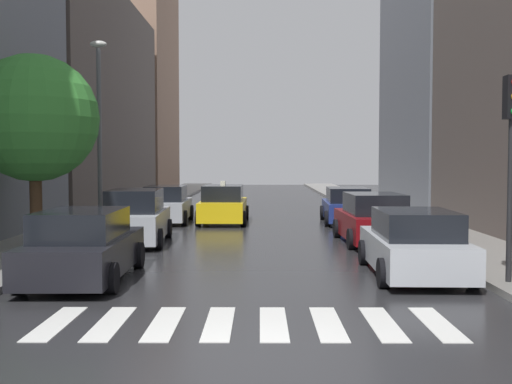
# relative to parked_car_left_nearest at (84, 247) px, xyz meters

# --- Properties ---
(ground_plane) EXTENTS (28.00, 72.00, 0.04)m
(ground_plane) POSITION_rel_parked_car_left_nearest_xyz_m (3.74, 18.16, -0.77)
(ground_plane) COLOR #262628
(sidewalk_left) EXTENTS (3.00, 72.00, 0.15)m
(sidewalk_left) POSITION_rel_parked_car_left_nearest_xyz_m (-2.76, 18.16, -0.68)
(sidewalk_left) COLOR gray
(sidewalk_left) RESTS_ON ground
(sidewalk_right) EXTENTS (3.00, 72.00, 0.15)m
(sidewalk_right) POSITION_rel_parked_car_left_nearest_xyz_m (10.24, 18.16, -0.68)
(sidewalk_right) COLOR gray
(sidewalk_right) RESTS_ON ground
(crosswalk_stripes) EXTENTS (6.75, 2.20, 0.01)m
(crosswalk_stripes) POSITION_rel_parked_car_left_nearest_xyz_m (3.74, -3.74, -0.75)
(crosswalk_stripes) COLOR silver
(crosswalk_stripes) RESTS_ON ground
(building_left_mid) EXTENTS (6.00, 21.77, 12.80)m
(building_left_mid) POSITION_rel_parked_car_left_nearest_xyz_m (-7.26, 24.25, 5.65)
(building_left_mid) COLOR #564C47
(building_left_mid) RESTS_ON ground
(building_left_far) EXTENTS (6.00, 13.58, 20.43)m
(building_left_far) POSITION_rel_parked_car_left_nearest_xyz_m (-7.26, 42.98, 9.46)
(building_left_far) COLOR #8C6B56
(building_left_far) RESTS_ON ground
(building_right_mid) EXTENTS (6.00, 12.16, 20.55)m
(building_right_mid) POSITION_rel_parked_car_left_nearest_xyz_m (14.74, 20.94, 9.52)
(building_right_mid) COLOR slate
(building_right_mid) RESTS_ON ground
(parked_car_left_nearest) EXTENTS (2.16, 4.67, 1.59)m
(parked_car_left_nearest) POSITION_rel_parked_car_left_nearest_xyz_m (0.00, 0.00, 0.00)
(parked_car_left_nearest) COLOR black
(parked_car_left_nearest) RESTS_ON ground
(parked_car_left_second) EXTENTS (2.16, 4.55, 1.76)m
(parked_car_left_second) POSITION_rel_parked_car_left_nearest_xyz_m (-0.06, 6.20, 0.07)
(parked_car_left_second) COLOR #B2B7BF
(parked_car_left_second) RESTS_ON ground
(parked_car_left_third) EXTENTS (2.09, 4.41, 1.60)m
(parked_car_left_third) POSITION_rel_parked_car_left_nearest_xyz_m (-0.08, 12.98, 0.00)
(parked_car_left_third) COLOR #B2B7BF
(parked_car_left_third) RESTS_ON ground
(parked_car_right_nearest) EXTENTS (2.20, 4.52, 1.55)m
(parked_car_right_nearest) POSITION_rel_parked_car_left_nearest_xyz_m (7.55, 0.55, -0.02)
(parked_car_right_nearest) COLOR #B2B7BF
(parked_car_right_nearest) RESTS_ON ground
(parked_car_right_second) EXTENTS (2.20, 4.49, 1.63)m
(parked_car_right_second) POSITION_rel_parked_car_left_nearest_xyz_m (7.64, 6.27, 0.01)
(parked_car_right_second) COLOR maroon
(parked_car_right_second) RESTS_ON ground
(parked_car_right_third) EXTENTS (2.22, 4.52, 1.53)m
(parked_car_right_third) POSITION_rel_parked_car_left_nearest_xyz_m (7.70, 12.76, -0.03)
(parked_car_right_third) COLOR navy
(parked_car_right_third) RESTS_ON ground
(taxi_midroad) EXTENTS (2.12, 4.54, 1.81)m
(taxi_midroad) POSITION_rel_parked_car_left_nearest_xyz_m (2.39, 12.85, 0.01)
(taxi_midroad) COLOR yellow
(taxi_midroad) RESTS_ON ground
(street_tree_left) EXTENTS (3.76, 3.76, 5.67)m
(street_tree_left) POSITION_rel_parked_car_left_nearest_xyz_m (-2.70, 4.54, 3.18)
(street_tree_left) COLOR #513823
(street_tree_left) RESTS_ON sidewalk_left
(traffic_light_right_corner) EXTENTS (0.30, 0.42, 4.30)m
(traffic_light_right_corner) POSITION_rel_parked_car_left_nearest_xyz_m (9.19, -0.91, 2.54)
(traffic_light_right_corner) COLOR black
(traffic_light_right_corner) RESTS_ON sidewalk_right
(lamp_post_left) EXTENTS (0.60, 0.28, 6.81)m
(lamp_post_left) POSITION_rel_parked_car_left_nearest_xyz_m (-1.81, 8.54, 3.33)
(lamp_post_left) COLOR #595B60
(lamp_post_left) RESTS_ON sidewalk_left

